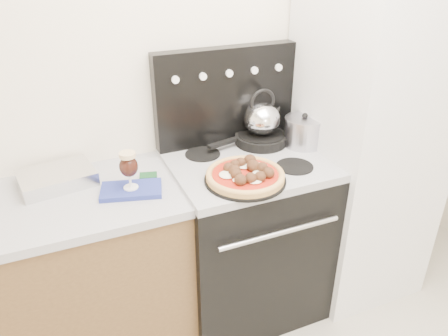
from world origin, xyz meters
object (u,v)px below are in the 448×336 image
oven_mitt (131,190)px  skillet (261,139)px  beer_glass (129,170)px  pizza (245,174)px  pizza_pan (245,180)px  stove_body (245,239)px  stock_pot (303,132)px  tea_kettle (262,116)px  fridge (365,135)px  base_cabinet (28,294)px

oven_mitt → skillet: skillet is taller
beer_glass → pizza: bearing=-15.7°
beer_glass → pizza_pan: (0.49, -0.14, -0.08)m
oven_mitt → beer_glass: beer_glass is taller
stove_body → beer_glass: 0.82m
stove_body → stock_pot: 0.66m
tea_kettle → stock_pot: 0.24m
pizza_pan → tea_kettle: bearing=53.0°
fridge → pizza: size_ratio=5.36×
pizza_pan → tea_kettle: 0.45m
pizza → fridge: bearing=11.0°
base_cabinet → stove_body: bearing=-1.3°
base_cabinet → oven_mitt: 0.71m
pizza → oven_mitt: bearing=164.3°
fridge → pizza: 0.81m
stove_body → oven_mitt: size_ratio=3.32×
oven_mitt → beer_glass: (0.00, 0.00, 0.10)m
base_cabinet → pizza_pan: pizza_pan is taller
stock_pot → pizza_pan: bearing=-152.7°
oven_mitt → stove_body: bearing=4.1°
base_cabinet → skillet: skillet is taller
base_cabinet → stove_body: stove_body is taller
base_cabinet → stove_body: 1.11m
pizza → stock_pot: (0.45, 0.23, 0.03)m
base_cabinet → fridge: size_ratio=0.76×
oven_mitt → pizza_pan: size_ratio=0.71×
oven_mitt → stock_pot: (0.94, 0.09, 0.08)m
pizza_pan → stock_pot: bearing=27.3°
oven_mitt → pizza_pan: 0.51m
stove_body → stock_pot: (0.35, 0.05, 0.55)m
beer_glass → tea_kettle: bearing=15.1°
pizza → stock_pot: stock_pot is taller
oven_mitt → skillet: (0.75, 0.20, 0.03)m
stove_body → beer_glass: bearing=-175.9°
stock_pot → fridge: bearing=-12.2°
base_cabinet → stock_pot: size_ratio=7.36×
fridge → beer_glass: (-1.29, -0.02, 0.06)m
beer_glass → stock_pot: (0.94, 0.09, -0.02)m
skillet → stove_body: bearing=-134.7°
oven_mitt → beer_glass: size_ratio=1.51×
stove_body → base_cabinet: bearing=178.7°
pizza_pan → tea_kettle: (0.26, 0.34, 0.15)m
beer_glass → pizza_pan: size_ratio=0.47×
tea_kettle → pizza: bearing=-129.5°
tea_kettle → stock_pot: size_ratio=1.07×
base_cabinet → beer_glass: bearing=-7.5°
oven_mitt → pizza: size_ratio=0.75×
base_cabinet → tea_kettle: 1.42m
stove_body → skillet: 0.55m
oven_mitt → stock_pot: stock_pot is taller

